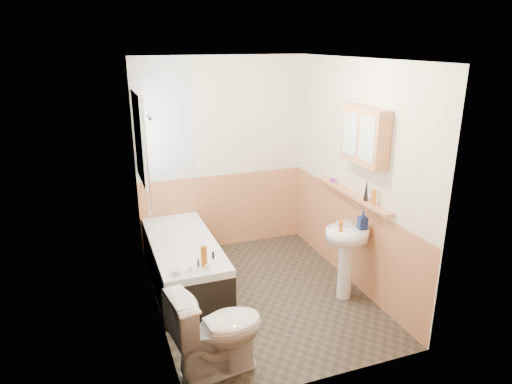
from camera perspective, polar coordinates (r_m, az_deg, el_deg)
floor at (r=5.15m, az=0.59°, el=-12.74°), size 2.80×2.80×0.00m
ceiling at (r=4.41m, az=0.70°, el=16.29°), size 2.80×2.80×0.00m
wall_back at (r=5.91m, az=-4.22°, el=4.55°), size 2.20×0.02×2.50m
wall_front at (r=3.43m, az=9.07°, el=-6.16°), size 2.20×0.02×2.50m
wall_left at (r=4.38m, az=-13.08°, el=-0.93°), size 0.02×2.80×2.50m
wall_right at (r=5.11m, az=12.37°, el=1.92°), size 0.02×2.80×2.50m
wainscot_right at (r=5.35m, az=11.62°, el=-5.82°), size 0.01×2.80×1.00m
wainscot_front at (r=3.82m, az=8.32°, el=-16.33°), size 2.20×0.01×1.00m
wainscot_back at (r=6.12m, az=-4.00°, el=-2.33°), size 2.20×0.01×1.00m
tile_cladding_left at (r=4.38m, az=-12.80°, el=-0.89°), size 0.01×2.80×2.50m
tile_return_back at (r=5.64m, az=-11.45°, el=8.74°), size 0.75×0.01×1.50m
window at (r=5.19m, az=-14.30°, el=6.59°), size 0.03×0.79×0.99m
bathtub at (r=5.29m, az=-8.98°, el=-8.62°), size 0.70×1.70×0.68m
shower_riser at (r=4.83m, az=-13.44°, el=5.28°), size 0.11×0.09×1.29m
toilet at (r=3.94m, az=-4.83°, el=-16.88°), size 0.85×0.55×0.78m
sink at (r=4.94m, az=11.24°, el=-6.97°), size 0.47×0.38×0.91m
pine_shelf at (r=5.08m, az=11.87°, el=-0.26°), size 0.10×1.39×0.03m
medicine_cabinet at (r=4.73m, az=13.45°, el=6.83°), size 0.16×0.64×0.58m
foam_can at (r=4.73m, az=14.53°, el=-0.69°), size 0.06×0.06×0.16m
green_bottle at (r=4.83m, az=13.62°, el=0.33°), size 0.06×0.06×0.25m
black_jar at (r=5.42m, az=9.54°, el=1.45°), size 0.06×0.06×0.04m
soap_bottle at (r=4.86m, az=13.15°, el=-4.01°), size 0.12×0.21×0.09m
clear_bottle at (r=4.74m, az=10.56°, el=-4.29°), size 0.05×0.05×0.11m
blue_gel at (r=4.55m, az=-6.52°, el=-8.01°), size 0.07×0.05×0.22m
cream_jar at (r=4.48m, az=-9.85°, el=-9.82°), size 0.11×0.11×0.06m
orange_bottle at (r=4.73m, az=-5.38°, el=-7.85°), size 0.03×0.03×0.08m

